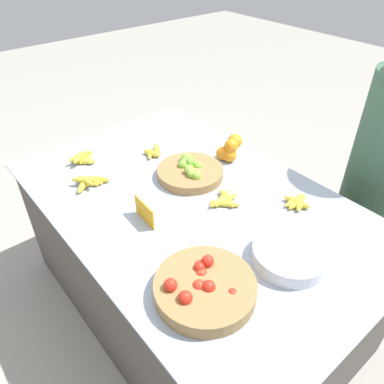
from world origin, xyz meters
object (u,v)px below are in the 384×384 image
at_px(vendor_person, 377,184).
at_px(price_sign, 144,212).
at_px(tomato_basket, 205,288).
at_px(lime_bowl, 190,171).
at_px(metal_bowl, 290,255).

bearing_deg(vendor_person, price_sign, -111.48).
distance_m(tomato_basket, price_sign, 0.48).
relative_size(tomato_basket, price_sign, 2.40).
distance_m(price_sign, vendor_person, 1.30).
xyz_separation_m(tomato_basket, vendor_person, (0.00, 1.26, -0.12)).
relative_size(lime_bowl, tomato_basket, 0.93).
distance_m(metal_bowl, vendor_person, 0.91).
xyz_separation_m(price_sign, vendor_person, (0.47, 1.20, -0.14)).
xyz_separation_m(lime_bowl, metal_bowl, (0.71, -0.07, 0.00)).
xyz_separation_m(lime_bowl, vendor_person, (0.62, 0.82, -0.12)).
height_order(lime_bowl, price_sign, price_sign).
xyz_separation_m(lime_bowl, tomato_basket, (0.62, -0.44, 0.00)).
height_order(metal_bowl, price_sign, price_sign).
distance_m(tomato_basket, vendor_person, 1.27).
xyz_separation_m(lime_bowl, price_sign, (0.15, -0.38, 0.02)).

